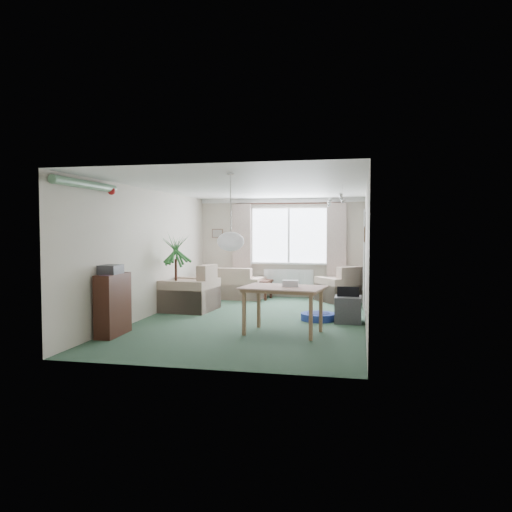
% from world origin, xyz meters
% --- Properties ---
extents(ground, '(6.50, 6.50, 0.00)m').
position_xyz_m(ground, '(0.00, 0.00, 0.00)').
color(ground, '#2B4735').
extents(window, '(1.80, 0.03, 1.30)m').
position_xyz_m(window, '(0.20, 3.23, 1.50)').
color(window, white).
extents(curtain_rod, '(2.60, 0.03, 0.03)m').
position_xyz_m(curtain_rod, '(0.20, 3.15, 2.27)').
color(curtain_rod, black).
extents(curtain_left, '(0.45, 0.08, 2.00)m').
position_xyz_m(curtain_left, '(-0.95, 3.13, 1.27)').
color(curtain_left, beige).
extents(curtain_right, '(0.45, 0.08, 2.00)m').
position_xyz_m(curtain_right, '(1.35, 3.13, 1.27)').
color(curtain_right, beige).
extents(radiator, '(1.20, 0.10, 0.55)m').
position_xyz_m(radiator, '(0.20, 3.19, 0.40)').
color(radiator, white).
extents(doorway, '(0.03, 0.95, 2.00)m').
position_xyz_m(doorway, '(1.99, 2.20, 1.00)').
color(doorway, black).
extents(pendant_lamp, '(0.36, 0.36, 0.36)m').
position_xyz_m(pendant_lamp, '(0.20, -2.30, 1.48)').
color(pendant_lamp, white).
extents(tinsel_garland, '(1.60, 1.60, 0.12)m').
position_xyz_m(tinsel_garland, '(-1.92, -2.30, 2.28)').
color(tinsel_garland, '#196626').
extents(bauble_cluster_a, '(0.20, 0.20, 0.20)m').
position_xyz_m(bauble_cluster_a, '(1.30, 0.90, 2.22)').
color(bauble_cluster_a, silver).
extents(bauble_cluster_b, '(0.20, 0.20, 0.20)m').
position_xyz_m(bauble_cluster_b, '(1.60, -0.30, 2.22)').
color(bauble_cluster_b, silver).
extents(wall_picture_back, '(0.28, 0.03, 0.22)m').
position_xyz_m(wall_picture_back, '(-1.60, 3.23, 1.55)').
color(wall_picture_back, brown).
extents(wall_picture_right, '(0.03, 0.24, 0.30)m').
position_xyz_m(wall_picture_right, '(1.98, 1.20, 1.55)').
color(wall_picture_right, brown).
extents(sofa, '(1.54, 0.89, 0.74)m').
position_xyz_m(sofa, '(-1.10, 2.75, 0.37)').
color(sofa, '#BDA38F').
rests_on(sofa, ground).
extents(armchair_corner, '(1.25, 1.24, 0.81)m').
position_xyz_m(armchair_corner, '(1.48, 2.73, 0.41)').
color(armchair_corner, '#B6AD8A').
rests_on(armchair_corner, ground).
extents(armchair_left, '(1.07, 1.12, 0.93)m').
position_xyz_m(armchair_left, '(-1.50, 0.82, 0.47)').
color(armchair_left, tan).
rests_on(armchair_left, ground).
extents(coffee_table, '(1.05, 0.65, 0.45)m').
position_xyz_m(coffee_table, '(-0.66, 2.75, 0.23)').
color(coffee_table, black).
rests_on(coffee_table, ground).
extents(photo_frame, '(0.12, 0.05, 0.16)m').
position_xyz_m(photo_frame, '(-0.68, 2.72, 0.53)').
color(photo_frame, brown).
rests_on(photo_frame, coffee_table).
extents(bookshelf, '(0.29, 0.79, 0.96)m').
position_xyz_m(bookshelf, '(-1.84, -1.72, 0.48)').
color(bookshelf, black).
rests_on(bookshelf, ground).
extents(hifi_box, '(0.29, 0.36, 0.14)m').
position_xyz_m(hifi_box, '(-1.85, -1.76, 1.03)').
color(hifi_box, '#3B3B40').
rests_on(hifi_box, bookshelf).
extents(houseplant, '(0.83, 0.83, 1.55)m').
position_xyz_m(houseplant, '(-1.65, 0.48, 0.77)').
color(houseplant, '#21561D').
rests_on(houseplant, ground).
extents(dining_table, '(1.26, 0.93, 0.72)m').
position_xyz_m(dining_table, '(0.72, -1.05, 0.36)').
color(dining_table, tan).
rests_on(dining_table, ground).
extents(gift_box, '(0.27, 0.20, 0.12)m').
position_xyz_m(gift_box, '(0.83, -1.01, 0.78)').
color(gift_box, white).
rests_on(gift_box, dining_table).
extents(tv_cube, '(0.46, 0.51, 0.46)m').
position_xyz_m(tv_cube, '(1.70, 0.13, 0.23)').
color(tv_cube, '#323236').
rests_on(tv_cube, ground).
extents(pet_bed, '(0.65, 0.65, 0.13)m').
position_xyz_m(pet_bed, '(1.17, 0.24, 0.06)').
color(pet_bed, '#222B9F').
rests_on(pet_bed, ground).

